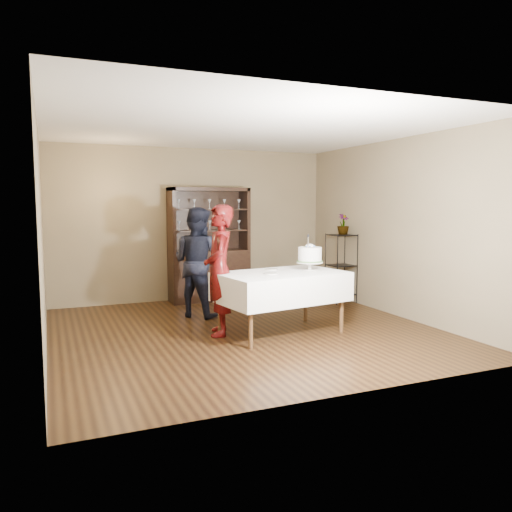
% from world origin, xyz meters
% --- Properties ---
extents(floor, '(5.00, 5.00, 0.00)m').
position_xyz_m(floor, '(0.00, 0.00, 0.00)').
color(floor, black).
rests_on(floor, ground).
extents(ceiling, '(5.00, 5.00, 0.00)m').
position_xyz_m(ceiling, '(0.00, 0.00, 2.70)').
color(ceiling, white).
rests_on(ceiling, back_wall).
extents(back_wall, '(5.00, 0.02, 2.70)m').
position_xyz_m(back_wall, '(0.00, 2.50, 1.35)').
color(back_wall, brown).
rests_on(back_wall, floor).
extents(wall_left, '(0.02, 5.00, 2.70)m').
position_xyz_m(wall_left, '(-2.50, 0.00, 1.35)').
color(wall_left, brown).
rests_on(wall_left, floor).
extents(wall_right, '(0.02, 5.00, 2.70)m').
position_xyz_m(wall_right, '(2.50, 0.00, 1.35)').
color(wall_right, brown).
rests_on(wall_right, floor).
extents(china_hutch, '(1.40, 0.48, 2.00)m').
position_xyz_m(china_hutch, '(0.20, 2.25, 0.66)').
color(china_hutch, black).
rests_on(china_hutch, floor).
extents(plant_etagere, '(0.42, 0.42, 1.20)m').
position_xyz_m(plant_etagere, '(2.28, 1.20, 0.65)').
color(plant_etagere, black).
rests_on(plant_etagere, floor).
extents(cake_table, '(1.78, 1.25, 0.82)m').
position_xyz_m(cake_table, '(0.39, -0.33, 0.63)').
color(cake_table, silver).
rests_on(cake_table, floor).
extents(woman, '(0.57, 0.71, 1.71)m').
position_xyz_m(woman, '(-0.38, -0.05, 0.86)').
color(woman, '#36040B').
rests_on(woman, floor).
extents(man, '(1.00, 1.03, 1.67)m').
position_xyz_m(man, '(-0.34, 1.12, 0.83)').
color(man, black).
rests_on(man, floor).
extents(cake, '(0.40, 0.40, 0.49)m').
position_xyz_m(cake, '(0.84, -0.27, 1.02)').
color(cake, silver).
rests_on(cake, cake_table).
extents(plate_near, '(0.19, 0.19, 0.01)m').
position_xyz_m(plate_near, '(0.19, -0.43, 0.83)').
color(plate_near, silver).
rests_on(plate_near, cake_table).
extents(plate_far, '(0.20, 0.20, 0.01)m').
position_xyz_m(plate_far, '(0.36, -0.06, 0.83)').
color(plate_far, silver).
rests_on(plate_far, cake_table).
extents(potted_plant, '(0.24, 0.24, 0.36)m').
position_xyz_m(potted_plant, '(2.31, 1.21, 1.37)').
color(potted_plant, '#457236').
rests_on(potted_plant, plant_etagere).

